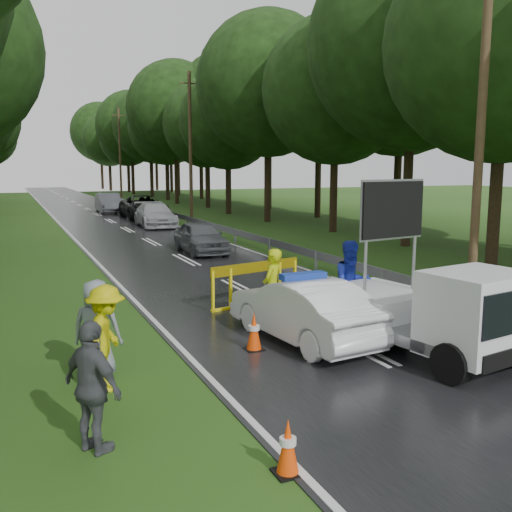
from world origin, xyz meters
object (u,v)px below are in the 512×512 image
queue_car_second (155,215)px  officer (272,288)px  work_truck (430,311)px  queue_car_fourth (109,203)px  queue_car_third (144,207)px  queue_car_first (201,237)px  civilian (352,283)px  police_sedan (303,310)px  barrier (256,273)px

queue_car_second → officer: bearing=-94.1°
work_truck → queue_car_fourth: size_ratio=0.93×
work_truck → officer: bearing=111.2°
queue_car_third → queue_car_second: bearing=-95.0°
work_truck → queue_car_second: bearing=78.8°
queue_car_fourth → queue_car_third: bearing=-74.7°
queue_car_first → queue_car_fourth: size_ratio=0.84×
officer → civilian: size_ratio=0.91×
work_truck → police_sedan: bearing=124.5°
police_sedan → work_truck: 2.62m
police_sedan → civilian: size_ratio=2.09×
police_sedan → barrier: (0.37, 3.34, 0.22)m
work_truck → queue_car_first: 14.84m
barrier → officer: (-0.46, -2.00, 0.02)m
officer → queue_car_fourth: size_ratio=0.38×
civilian → queue_car_second: 23.94m
barrier → officer: size_ratio=1.53×
work_truck → queue_car_first: size_ratio=1.11×
officer → queue_car_fourth: (1.98, 35.20, -0.12)m
officer → queue_car_third: (3.49, 29.20, -0.09)m
civilian → queue_car_fourth: bearing=92.6°
queue_car_second → queue_car_fourth: queue_car_fourth is taller
queue_car_second → queue_car_fourth: size_ratio=1.06×
work_truck → officer: work_truck is taller
barrier → queue_car_first: bearing=67.3°
queue_car_first → queue_car_second: 11.62m
queue_car_first → queue_car_fourth: queue_car_fourth is taller
civilian → queue_car_second: bearing=90.2°
queue_car_second → queue_car_third: queue_car_third is taller
work_truck → queue_car_second: work_truck is taller
police_sedan → officer: bearing=-92.7°
civilian → queue_car_first: (0.34, 12.32, -0.32)m
queue_car_fourth → barrier: bearing=-91.4°
officer → queue_car_second: bearing=-139.4°
queue_car_second → queue_car_third: size_ratio=0.86×
work_truck → queue_car_first: (0.17, 14.84, -0.23)m
work_truck → barrier: (-1.42, 5.23, -0.03)m
officer → queue_car_fourth: officer is taller
barrier → civilian: bearing=-78.4°
barrier → officer: bearing=-116.1°
queue_car_first → queue_car_third: queue_car_third is taller
civilian → queue_car_fourth: (0.27, 35.91, -0.21)m
civilian → queue_car_third: (1.78, 29.91, -0.18)m
civilian → work_truck: bearing=-83.1°
queue_car_second → queue_car_fourth: 12.03m
civilian → queue_car_second: size_ratio=0.39×
police_sedan → queue_car_first: (1.96, 12.95, 0.02)m
civilian → queue_car_third: civilian is taller
work_truck → civilian: size_ratio=2.24×
barrier → queue_car_first: (1.59, 9.61, -0.20)m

